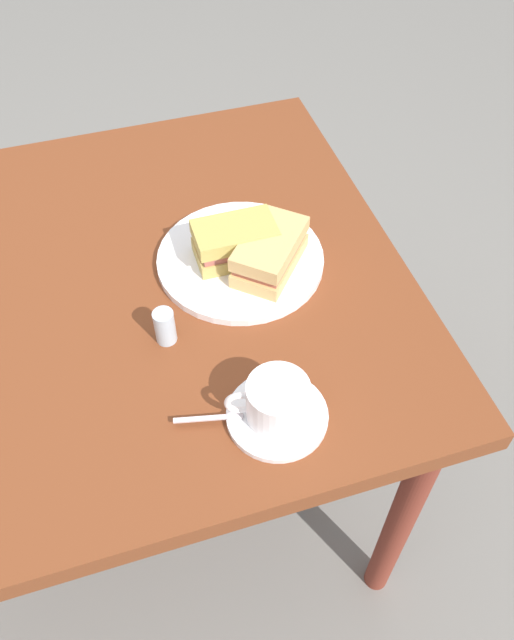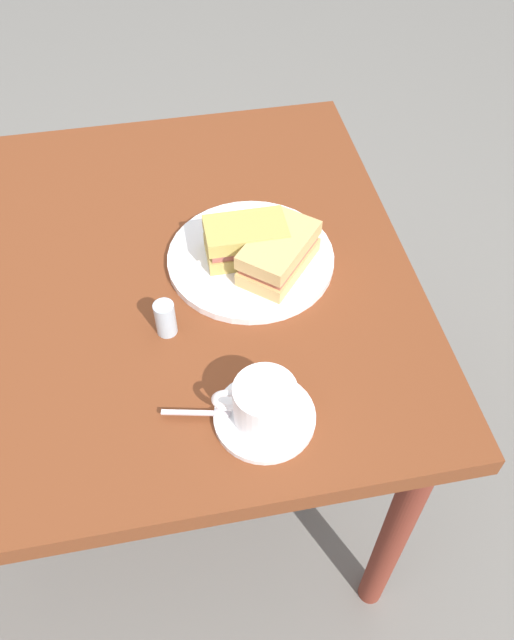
# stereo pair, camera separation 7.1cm
# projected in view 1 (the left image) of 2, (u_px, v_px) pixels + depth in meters

# --- Properties ---
(ground_plane) EXTENTS (6.00, 6.00, 0.00)m
(ground_plane) POSITION_uv_depth(u_px,v_px,m) (146.00, 488.00, 1.63)
(ground_plane) COLOR slate
(dining_table) EXTENTS (1.06, 0.89, 0.74)m
(dining_table) POSITION_uv_depth(u_px,v_px,m) (95.00, 324.00, 1.12)
(dining_table) COLOR brown
(dining_table) RESTS_ON ground_plane
(sandwich_plate) EXTENTS (0.28, 0.28, 0.01)m
(sandwich_plate) POSITION_uv_depth(u_px,v_px,m) (240.00, 259.00, 1.10)
(sandwich_plate) COLOR white
(sandwich_plate) RESTS_ON dining_table
(sandwich_front) EXTENTS (0.13, 0.08, 0.07)m
(sandwich_front) POSITION_uv_depth(u_px,v_px,m) (235.00, 242.00, 1.07)
(sandwich_front) COLOR tan
(sandwich_front) RESTS_ON sandwich_plate
(sandwich_back) EXTENTS (0.16, 0.16, 0.06)m
(sandwich_back) POSITION_uv_depth(u_px,v_px,m) (270.00, 252.00, 1.05)
(sandwich_back) COLOR tan
(sandwich_back) RESTS_ON sandwich_plate
(coffee_saucer) EXTENTS (0.14, 0.14, 0.01)m
(coffee_saucer) POSITION_uv_depth(u_px,v_px,m) (277.00, 416.00, 0.90)
(coffee_saucer) COLOR white
(coffee_saucer) RESTS_ON dining_table
(coffee_cup) EXTENTS (0.12, 0.09, 0.07)m
(coffee_cup) POSITION_uv_depth(u_px,v_px,m) (277.00, 400.00, 0.87)
(coffee_cup) COLOR white
(coffee_cup) RESTS_ON coffee_saucer
(spoon) EXTENTS (0.10, 0.03, 0.01)m
(spoon) POSITION_uv_depth(u_px,v_px,m) (221.00, 417.00, 0.89)
(spoon) COLOR silver
(spoon) RESTS_ON coffee_saucer
(salt_shaker) EXTENTS (0.03, 0.03, 0.06)m
(salt_shaker) POSITION_uv_depth(u_px,v_px,m) (165.00, 327.00, 0.97)
(salt_shaker) COLOR silver
(salt_shaker) RESTS_ON dining_table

